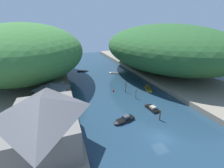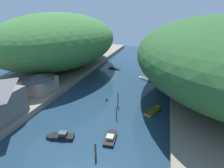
# 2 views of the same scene
# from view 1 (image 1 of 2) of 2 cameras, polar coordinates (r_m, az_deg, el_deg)

# --- Properties ---
(water_surface) EXTENTS (130.00, 130.00, 0.00)m
(water_surface) POSITION_cam_1_polar(r_m,az_deg,el_deg) (53.03, -1.31, 0.73)
(water_surface) COLOR #1E384C
(water_surface) RESTS_ON ground
(left_bank) EXTENTS (22.00, 120.00, 1.31)m
(left_bank) POSITION_cam_1_polar(r_m,az_deg,el_deg) (51.26, -28.18, -1.88)
(left_bank) COLOR gray
(left_bank) RESTS_ON ground
(right_bank) EXTENTS (22.00, 120.00, 1.31)m
(right_bank) POSITION_cam_1_polar(r_m,az_deg,el_deg) (64.34, 19.83, 3.79)
(right_bank) COLOR gray
(right_bank) RESTS_ON ground
(hillside_left) EXTENTS (36.86, 51.61, 18.44)m
(hillside_left) POSITION_cam_1_polar(r_m,az_deg,el_deg) (59.82, -29.58, 10.83)
(hillside_left) COLOR #387033
(hillside_left) RESTS_ON left_bank
(hillside_right) EXTENTS (43.19, 60.47, 18.21)m
(hillside_right) POSITION_cam_1_polar(r_m,az_deg,el_deg) (66.80, 18.98, 13.13)
(hillside_right) COLOR #285628
(hillside_right) RESTS_ON right_bank
(waterfront_building) EXTENTS (10.23, 14.34, 7.74)m
(waterfront_building) POSITION_cam_1_polar(r_m,az_deg,el_deg) (25.62, -24.39, -12.12)
(waterfront_building) COLOR slate
(waterfront_building) RESTS_ON left_bank
(boathouse_shed) EXTENTS (6.73, 8.14, 4.49)m
(boathouse_shed) POSITION_cam_1_polar(r_m,az_deg,el_deg) (39.72, -21.84, -2.49)
(boathouse_shed) COLOR gray
(boathouse_shed) RESTS_ON left_bank
(boat_cabin_cruiser) EXTENTS (2.07, 4.53, 0.95)m
(boat_cabin_cruiser) POSITION_cam_1_polar(r_m,az_deg,el_deg) (37.46, 14.72, -8.75)
(boat_cabin_cruiser) COLOR black
(boat_cabin_cruiser) RESTS_ON water_surface
(boat_red_skiff) EXTENTS (5.01, 2.57, 1.21)m
(boat_red_skiff) POSITION_cam_1_polar(r_m,az_deg,el_deg) (32.01, 4.49, -13.49)
(boat_red_skiff) COLOR black
(boat_red_skiff) RESTS_ON water_surface
(boat_mid_channel) EXTENTS (4.98, 2.44, 0.43)m
(boat_mid_channel) POSITION_cam_1_polar(r_m,az_deg,el_deg) (66.73, -10.92, 4.89)
(boat_mid_channel) COLOR black
(boat_mid_channel) RESTS_ON water_surface
(boat_small_dinghy) EXTENTS (3.53, 5.49, 0.50)m
(boat_small_dinghy) POSITION_cam_1_polar(r_m,az_deg,el_deg) (48.87, 13.53, -1.41)
(boat_small_dinghy) COLOR gold
(boat_small_dinghy) RESTS_ON water_surface
(boat_far_upstream) EXTENTS (4.52, 3.68, 0.46)m
(boat_far_upstream) POSITION_cam_1_polar(r_m,az_deg,el_deg) (62.80, 0.85, 4.26)
(boat_far_upstream) COLOR silver
(boat_far_upstream) RESTS_ON water_surface
(mooring_post_nearest) EXTENTS (0.30, 0.30, 2.45)m
(mooring_post_nearest) POSITION_cam_1_polar(r_m,az_deg,el_deg) (33.48, 17.80, -11.13)
(mooring_post_nearest) COLOR brown
(mooring_post_nearest) RESTS_ON water_surface
(mooring_post_middle) EXTENTS (0.21, 0.21, 2.74)m
(mooring_post_middle) POSITION_cam_1_polar(r_m,az_deg,el_deg) (41.27, 9.11, -3.69)
(mooring_post_middle) COLOR brown
(mooring_post_middle) RESTS_ON water_surface
(mooring_post_fourth) EXTENTS (0.24, 0.24, 3.45)m
(mooring_post_fourth) POSITION_cam_1_polar(r_m,az_deg,el_deg) (44.48, 5.25, -1.11)
(mooring_post_fourth) COLOR brown
(mooring_post_fourth) RESTS_ON water_surface
(channel_buoy_near) EXTENTS (0.56, 0.56, 0.84)m
(channel_buoy_near) POSITION_cam_1_polar(r_m,az_deg,el_deg) (45.33, 0.51, -2.50)
(channel_buoy_near) COLOR red
(channel_buoy_near) RESTS_ON water_surface
(person_on_quay) EXTENTS (0.33, 0.43, 1.69)m
(person_on_quay) POSITION_cam_1_polar(r_m,az_deg,el_deg) (29.51, -15.39, -13.17)
(person_on_quay) COLOR #282D3D
(person_on_quay) RESTS_ON left_bank
(person_by_boathouse) EXTENTS (0.32, 0.43, 1.69)m
(person_by_boathouse) POSITION_cam_1_polar(r_m,az_deg,el_deg) (27.64, -14.95, -15.76)
(person_by_boathouse) COLOR #282D3D
(person_by_boathouse) RESTS_ON left_bank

